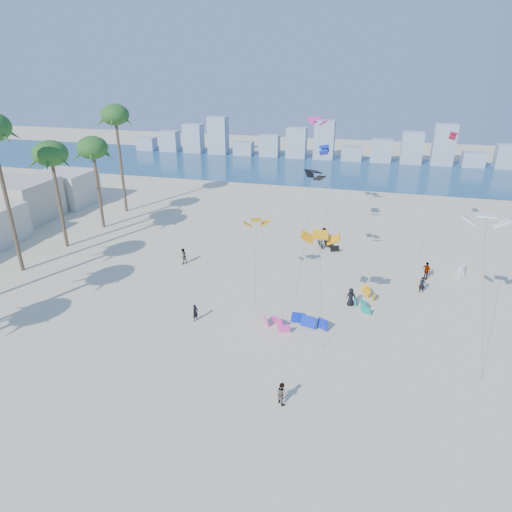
# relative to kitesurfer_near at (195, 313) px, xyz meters

# --- Properties ---
(ground) EXTENTS (220.00, 220.00, 0.00)m
(ground) POSITION_rel_kitesurfer_near_xyz_m (1.11, -11.26, -0.77)
(ground) COLOR beige
(ground) RESTS_ON ground
(ocean) EXTENTS (220.00, 220.00, 0.00)m
(ocean) POSITION_rel_kitesurfer_near_xyz_m (1.11, 60.74, -0.77)
(ocean) COLOR navy
(ocean) RESTS_ON ground
(kitesurfer_near) EXTENTS (0.58, 0.67, 1.54)m
(kitesurfer_near) POSITION_rel_kitesurfer_near_xyz_m (0.00, 0.00, 0.00)
(kitesurfer_near) COLOR black
(kitesurfer_near) RESTS_ON ground
(kitesurfer_mid) EXTENTS (0.97, 0.96, 1.58)m
(kitesurfer_mid) POSITION_rel_kitesurfer_near_xyz_m (9.14, -7.99, 0.02)
(kitesurfer_mid) COLOR gray
(kitesurfer_mid) RESTS_ON ground
(kitesurfers_far) EXTENTS (32.67, 18.80, 1.89)m
(kitesurfers_far) POSITION_rel_kitesurfer_near_xyz_m (11.60, 12.44, 0.12)
(kitesurfers_far) COLOR black
(kitesurfers_far) RESTS_ON ground
(grounded_kites) EXTENTS (19.03, 20.14, 1.02)m
(grounded_kites) POSITION_rel_kitesurfer_near_xyz_m (12.34, 7.89, -0.32)
(grounded_kites) COLOR #F436AB
(grounded_kites) RESTS_ON ground
(flying_kites) EXTENTS (27.38, 30.14, 14.65)m
(flying_kites) POSITION_rel_kitesurfer_near_xyz_m (13.72, 13.15, 10.13)
(flying_kites) COLOR #F59D0C
(flying_kites) RESTS_ON ground
(palm_row) EXTENTS (6.72, 44.80, 16.21)m
(palm_row) POSITION_rel_kitesurfer_near_xyz_m (-20.52, 4.91, 10.97)
(palm_row) COLOR brown
(palm_row) RESTS_ON ground
(distant_skyline) EXTENTS (85.00, 3.00, 8.40)m
(distant_skyline) POSITION_rel_kitesurfer_near_xyz_m (-0.08, 70.74, 2.32)
(distant_skyline) COLOR #9EADBF
(distant_skyline) RESTS_ON ground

